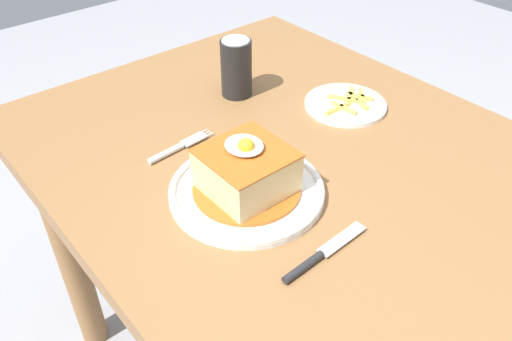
# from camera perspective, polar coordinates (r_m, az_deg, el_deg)

# --- Properties ---
(dining_table) EXTENTS (1.24, 0.83, 0.75)m
(dining_table) POSITION_cam_1_polar(r_m,az_deg,el_deg) (0.98, 7.85, -6.13)
(dining_table) COLOR olive
(dining_table) RESTS_ON ground_plane
(main_plate) EXTENTS (0.26, 0.26, 0.02)m
(main_plate) POSITION_cam_1_polar(r_m,az_deg,el_deg) (0.85, -1.03, -2.17)
(main_plate) COLOR white
(main_plate) RESTS_ON dining_table
(sandwich_meal) EXTENTS (0.18, 0.18, 0.10)m
(sandwich_meal) POSITION_cam_1_polar(r_m,az_deg,el_deg) (0.83, -1.07, -0.09)
(sandwich_meal) COLOR #B75B1E
(sandwich_meal) RESTS_ON main_plate
(fork) EXTENTS (0.03, 0.14, 0.01)m
(fork) POSITION_cam_1_polar(r_m,az_deg,el_deg) (0.96, -8.89, 2.40)
(fork) COLOR silver
(fork) RESTS_ON dining_table
(knife) EXTENTS (0.02, 0.17, 0.01)m
(knife) POSITION_cam_1_polar(r_m,az_deg,el_deg) (0.75, 6.52, -9.65)
(knife) COLOR #262628
(knife) RESTS_ON dining_table
(soda_can) EXTENTS (0.07, 0.07, 0.12)m
(soda_can) POSITION_cam_1_polar(r_m,az_deg,el_deg) (1.11, -2.19, 11.25)
(soda_can) COLOR black
(soda_can) RESTS_ON dining_table
(side_plate_fries) EXTENTS (0.17, 0.17, 0.02)m
(side_plate_fries) POSITION_cam_1_polar(r_m,az_deg,el_deg) (1.10, 9.89, 7.22)
(side_plate_fries) COLOR white
(side_plate_fries) RESTS_ON dining_table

